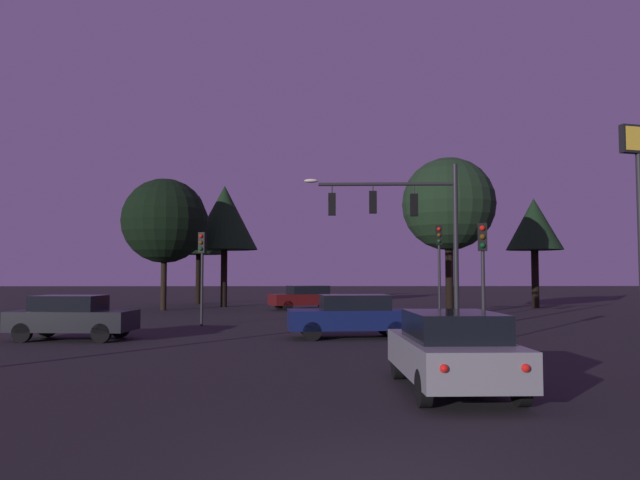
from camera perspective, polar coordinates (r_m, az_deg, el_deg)
name	(u,v)px	position (r m, az deg, el deg)	size (l,w,h in m)	color
ground_plane	(322,318)	(31.03, 0.18, -7.44)	(168.00, 168.00, 0.00)	black
traffic_signal_mast_arm	(407,217)	(24.34, 8.26, 2.16)	(6.18, 0.60, 6.68)	#232326
traffic_light_corner_left	(439,254)	(28.33, 11.28, -1.31)	(0.34, 0.37, 4.51)	#232326
traffic_light_corner_right	(202,259)	(26.68, -11.17, -1.81)	(0.36, 0.38, 4.08)	#232326
traffic_light_median	(483,258)	(20.09, 15.25, -1.63)	(0.35, 0.38, 3.90)	#232326
car_nearside_lane	(452,350)	(11.94, 12.47, -10.16)	(1.91, 4.27, 1.52)	gray
car_crossing_left	(72,317)	(22.30, -22.54, -6.76)	(4.22, 2.11, 1.52)	black
car_crossing_right	(351,315)	(21.28, 3.02, -7.18)	(4.57, 2.17, 1.52)	#0F1947
car_far_lane	(306,297)	(38.16, -1.32, -5.46)	(4.85, 3.31, 1.52)	#4C0F0F
store_sign_illuminated	(639,183)	(23.88, 28.13, 4.81)	(1.42, 0.59, 7.49)	#232326
tree_behind_sign	(225,218)	(42.13, -9.09, 2.08)	(4.62, 4.62, 8.43)	black
tree_left_far	(534,225)	(43.12, 19.73, 1.35)	(3.76, 3.76, 7.42)	black
tree_center_horizon	(448,204)	(33.63, 12.14, 3.34)	(5.09, 5.09, 8.65)	black
tree_right_cluster	(165,221)	(38.87, -14.59, 1.76)	(5.32, 5.32, 8.27)	black
tree_lot_edge	(199,225)	(46.59, -11.46, 1.38)	(3.94, 3.94, 8.28)	black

